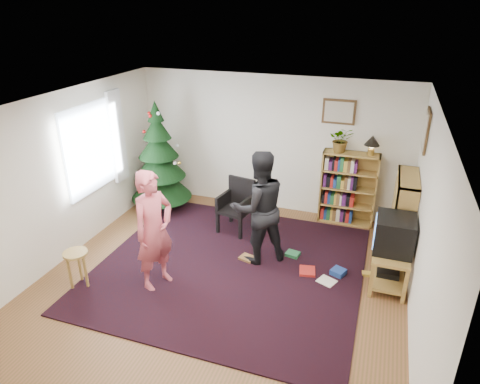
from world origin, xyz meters
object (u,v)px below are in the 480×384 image
(person_standing, at_px, (154,231))
(table_lamp, at_px, (372,142))
(picture_right, at_px, (426,130))
(stool, at_px, (76,260))
(picture_back, at_px, (339,112))
(bookshelf_right, at_px, (402,215))
(bookshelf_back, at_px, (348,188))
(christmas_tree, at_px, (160,165))
(armchair, at_px, (237,203))
(potted_plant, at_px, (341,140))
(tv_stand, at_px, (389,263))
(crt_tv, at_px, (394,234))
(person_by_chair, at_px, (259,208))

(person_standing, distance_m, table_lamp, 3.82)
(picture_right, bearing_deg, stool, -149.30)
(picture_back, relative_size, bookshelf_right, 0.42)
(picture_back, bearing_deg, bookshelf_back, -24.49)
(picture_back, relative_size, bookshelf_back, 0.42)
(christmas_tree, bearing_deg, armchair, -11.70)
(picture_right, relative_size, potted_plant, 1.38)
(christmas_tree, xyz_separation_m, bookshelf_right, (4.29, -0.27, -0.19))
(christmas_tree, relative_size, table_lamp, 6.05)
(christmas_tree, relative_size, tv_stand, 2.37)
(armchair, distance_m, person_standing, 1.97)
(picture_right, height_order, bookshelf_right, picture_right)
(crt_tv, height_order, armchair, crt_tv)
(bookshelf_back, distance_m, armchair, 1.96)
(picture_right, xyz_separation_m, tv_stand, (-0.26, -1.08, -1.63))
(potted_plant, bearing_deg, person_by_chair, -119.00)
(bookshelf_back, distance_m, tv_stand, 1.87)
(tv_stand, bearing_deg, bookshelf_back, 114.83)
(bookshelf_back, height_order, person_by_chair, person_by_chair)
(crt_tv, relative_size, potted_plant, 1.27)
(bookshelf_right, xyz_separation_m, tv_stand, (-0.12, -0.87, -0.34))
(tv_stand, relative_size, table_lamp, 2.55)
(crt_tv, distance_m, armchair, 2.66)
(person_standing, bearing_deg, stool, 132.33)
(picture_right, distance_m, armchair, 3.15)
(picture_back, bearing_deg, person_by_chair, -114.69)
(table_lamp, bearing_deg, bookshelf_back, 180.00)
(armchair, bearing_deg, tv_stand, -7.09)
(tv_stand, xyz_separation_m, person_by_chair, (-1.90, -0.00, 0.55))
(bookshelf_back, relative_size, potted_plant, 2.99)
(potted_plant, xyz_separation_m, table_lamp, (0.50, 0.00, 0.01))
(stool, bearing_deg, potted_plant, 45.66)
(picture_right, height_order, bookshelf_back, picture_right)
(crt_tv, bearing_deg, christmas_tree, 164.71)
(bookshelf_right, bearing_deg, person_standing, 121.52)
(christmas_tree, bearing_deg, stool, -87.35)
(armchair, relative_size, person_standing, 0.54)
(armchair, bearing_deg, bookshelf_right, 12.05)
(tv_stand, relative_size, stool, 1.58)
(picture_right, distance_m, stool, 5.23)
(christmas_tree, bearing_deg, bookshelf_back, 8.95)
(crt_tv, bearing_deg, picture_back, 120.56)
(picture_back, height_order, bookshelf_back, picture_back)
(bookshelf_back, relative_size, armchair, 1.42)
(person_by_chair, height_order, potted_plant, person_by_chair)
(picture_right, relative_size, table_lamp, 1.76)
(picture_back, distance_m, bookshelf_right, 1.99)
(christmas_tree, distance_m, potted_plant, 3.30)
(potted_plant, distance_m, table_lamp, 0.50)
(person_standing, bearing_deg, bookshelf_right, -37.96)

